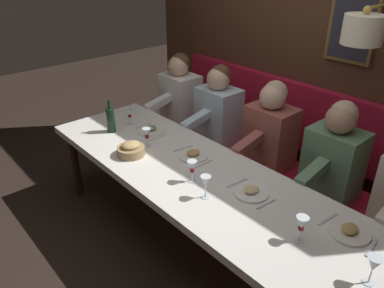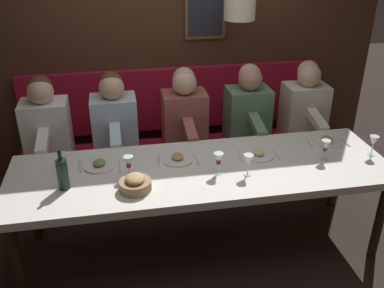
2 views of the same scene
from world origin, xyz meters
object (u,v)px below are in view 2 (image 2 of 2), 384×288
(diner_far, at_px, (114,118))
(wine_glass_3, at_px, (128,162))
(wine_glass_2, at_px, (326,146))
(wine_glass_5, at_px, (374,142))
(wine_glass_0, at_px, (248,161))
(dining_table, at_px, (202,175))
(diner_middle, at_px, (185,113))
(diner_farthest, at_px, (46,123))
(wine_bottle, at_px, (63,174))
(wine_glass_1, at_px, (219,159))
(diner_near, at_px, (248,108))
(diner_nearest, at_px, (305,104))
(bread_bowl, at_px, (135,184))
(wine_glass_4, at_px, (63,159))

(diner_far, xyz_separation_m, wine_glass_3, (-0.91, -0.08, 0.04))
(wine_glass_2, relative_size, wine_glass_5, 1.00)
(wine_glass_0, bearing_deg, dining_table, 62.31)
(diner_middle, relative_size, diner_farthest, 1.00)
(wine_bottle, bearing_deg, wine_glass_1, -89.80)
(wine_glass_2, xyz_separation_m, wine_bottle, (-0.06, 1.93, 0.00))
(diner_farthest, bearing_deg, wine_glass_5, -109.90)
(diner_middle, distance_m, wine_glass_5, 1.62)
(diner_middle, bearing_deg, diner_near, -90.00)
(dining_table, height_order, diner_nearest, diner_nearest)
(wine_glass_5, bearing_deg, bread_bowl, 94.99)
(dining_table, bearing_deg, wine_glass_2, -92.72)
(diner_nearest, distance_m, wine_glass_2, 0.96)
(diner_nearest, xyz_separation_m, diner_far, (0.00, 1.82, 0.00))
(diner_farthest, height_order, wine_glass_5, diner_farthest)
(dining_table, relative_size, bread_bowl, 12.94)
(diner_nearest, bearing_deg, bread_bowl, 122.63)
(wine_glass_0, relative_size, wine_bottle, 0.55)
(bread_bowl, bearing_deg, diner_farthest, 32.95)
(wine_glass_3, bearing_deg, wine_glass_4, 74.11)
(dining_table, distance_m, wine_glass_3, 0.57)
(wine_glass_0, relative_size, wine_glass_2, 1.00)
(diner_nearest, relative_size, diner_farthest, 1.00)
(diner_nearest, xyz_separation_m, wine_glass_0, (-1.04, 0.89, 0.04))
(diner_middle, xyz_separation_m, wine_glass_5, (-0.93, -1.33, 0.04))
(dining_table, bearing_deg, wine_glass_4, 84.04)
(wine_glass_0, distance_m, wine_glass_5, 1.05)
(wine_glass_2, height_order, wine_glass_5, same)
(wine_glass_0, distance_m, wine_bottle, 1.29)
(wine_glass_3, bearing_deg, bread_bowl, -169.76)
(diner_middle, distance_m, wine_glass_4, 1.28)
(diner_far, bearing_deg, diner_near, -90.00)
(wine_glass_5, height_order, wine_bottle, wine_bottle)
(diner_near, relative_size, diner_middle, 1.00)
(diner_nearest, distance_m, wine_glass_4, 2.33)
(diner_nearest, xyz_separation_m, wine_glass_2, (-0.93, 0.25, 0.04))
(wine_glass_4, height_order, wine_glass_5, same)
(wine_glass_0, height_order, wine_glass_1, same)
(diner_farthest, bearing_deg, diner_nearest, -90.00)
(wine_glass_3, height_order, wine_bottle, wine_bottle)
(diner_nearest, height_order, diner_middle, same)
(dining_table, distance_m, wine_glass_0, 0.38)
(wine_glass_1, bearing_deg, wine_glass_5, -87.63)
(wine_glass_0, xyz_separation_m, wine_glass_1, (0.06, 0.20, -0.00))
(diner_far, height_order, bread_bowl, diner_far)
(dining_table, height_order, diner_farthest, diner_farthest)
(wine_glass_2, bearing_deg, bread_bowl, 96.35)
(diner_farthest, bearing_deg, wine_bottle, -166.95)
(diner_middle, relative_size, wine_glass_2, 4.82)
(wine_glass_3, bearing_deg, wine_glass_0, -98.92)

